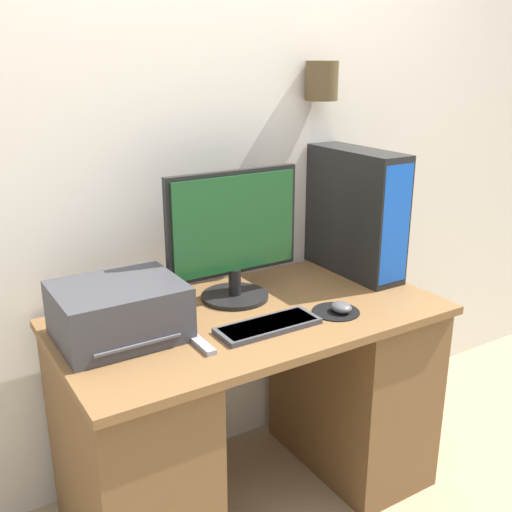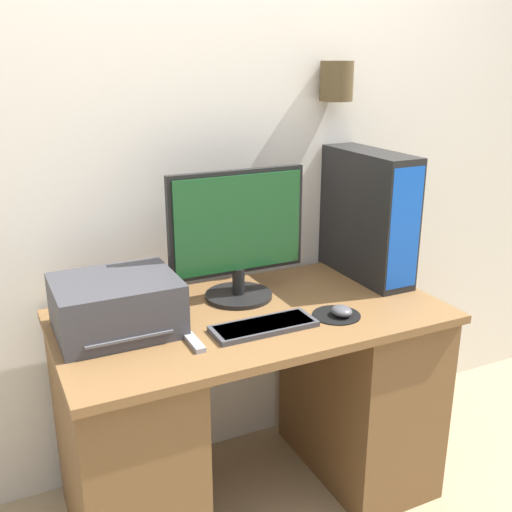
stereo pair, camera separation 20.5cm
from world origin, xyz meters
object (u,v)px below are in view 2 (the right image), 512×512
(printer, at_px, (116,305))
(monitor, at_px, (238,232))
(keyboard, at_px, (264,326))
(remote_control, at_px, (194,342))
(mouse, at_px, (342,311))
(computer_tower, at_px, (368,215))

(printer, bearing_deg, monitor, 10.79)
(monitor, xyz_separation_m, printer, (-0.48, -0.09, -0.16))
(keyboard, distance_m, printer, 0.49)
(remote_control, bearing_deg, mouse, -2.30)
(monitor, bearing_deg, remote_control, -133.81)
(monitor, bearing_deg, keyboard, -97.21)
(printer, bearing_deg, mouse, -17.48)
(monitor, xyz_separation_m, remote_control, (-0.29, -0.30, -0.25))
(keyboard, bearing_deg, remote_control, -177.92)
(remote_control, bearing_deg, printer, 132.54)
(keyboard, xyz_separation_m, mouse, (0.29, -0.03, 0.01))
(mouse, height_order, remote_control, mouse)
(computer_tower, relative_size, remote_control, 3.93)
(computer_tower, bearing_deg, monitor, 179.16)
(keyboard, height_order, computer_tower, computer_tower)
(mouse, xyz_separation_m, remote_control, (-0.54, 0.02, -0.01))
(printer, xyz_separation_m, remote_control, (0.19, -0.21, -0.08))
(computer_tower, height_order, remote_control, computer_tower)
(mouse, relative_size, printer, 0.21)
(keyboard, relative_size, printer, 0.90)
(monitor, height_order, keyboard, monitor)
(remote_control, bearing_deg, keyboard, 2.08)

